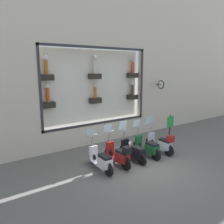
% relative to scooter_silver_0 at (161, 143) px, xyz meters
% --- Properties ---
extents(ground_plane, '(120.00, 120.00, 0.00)m').
position_rel_scooter_silver_0_xyz_m(ground_plane, '(-0.44, 1.74, -0.49)').
color(ground_plane, '#66635E').
extents(building_facade, '(1.19, 36.00, 10.88)m').
position_rel_scooter_silver_0_xyz_m(building_facade, '(3.16, 1.74, 5.08)').
color(building_facade, beige).
rests_on(building_facade, ground_plane).
extents(scooter_silver_0, '(1.81, 0.60, 1.65)m').
position_rel_scooter_silver_0_xyz_m(scooter_silver_0, '(0.00, 0.00, 0.00)').
color(scooter_silver_0, black).
rests_on(scooter_silver_0, ground_plane).
extents(scooter_green_1, '(1.81, 0.61, 1.58)m').
position_rel_scooter_silver_0_xyz_m(scooter_green_1, '(0.06, 0.84, -0.05)').
color(scooter_green_1, black).
rests_on(scooter_green_1, ground_plane).
extents(scooter_black_2, '(1.80, 0.61, 1.65)m').
position_rel_scooter_silver_0_xyz_m(scooter_black_2, '(0.05, 1.68, -0.06)').
color(scooter_black_2, black).
rests_on(scooter_black_2, ground_plane).
extents(scooter_red_3, '(1.81, 0.60, 1.60)m').
position_rel_scooter_silver_0_xyz_m(scooter_red_3, '(-0.00, 2.52, -0.00)').
color(scooter_red_3, black).
rests_on(scooter_red_3, ground_plane).
extents(scooter_white_4, '(1.81, 0.60, 1.55)m').
position_rel_scooter_silver_0_xyz_m(scooter_white_4, '(0.05, 3.36, -0.05)').
color(scooter_white_4, black).
rests_on(scooter_white_4, ground_plane).
extents(shop_sign_post, '(0.36, 0.45, 1.71)m').
position_rel_scooter_silver_0_xyz_m(shop_sign_post, '(0.29, -0.89, 0.44)').
color(shop_sign_post, '#232326').
rests_on(shop_sign_post, ground_plane).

